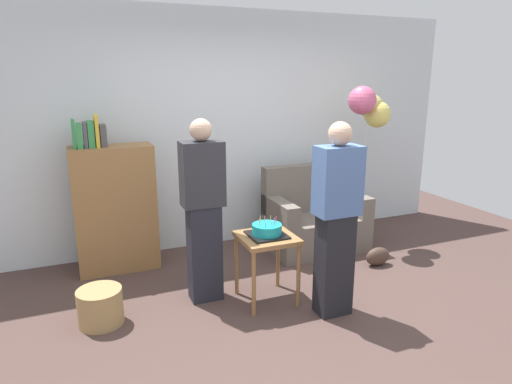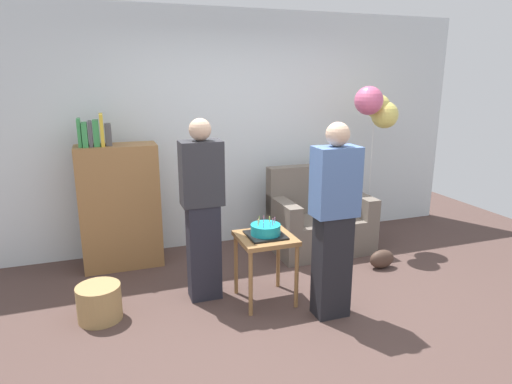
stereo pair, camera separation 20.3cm
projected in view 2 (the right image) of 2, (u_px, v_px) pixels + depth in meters
The scene contains 11 objects.
ground_plane at pixel (300, 321), 3.68m from camera, with size 8.00×8.00×0.00m, color #4C3833.
wall_back at pixel (229, 130), 5.21m from camera, with size 6.00×0.10×2.70m, color silver.
couch at pixel (319, 221), 5.16m from camera, with size 1.10×0.70×0.96m.
bookshelf at pixel (119, 204), 4.61m from camera, with size 0.80×0.36×1.61m.
side_table at pixel (265, 246), 3.90m from camera, with size 0.48×0.48×0.61m.
birthday_cake at pixel (266, 231), 3.87m from camera, with size 0.32×0.32×0.17m.
person_blowing_candles at pixel (203, 210), 3.89m from camera, with size 0.36×0.22×1.63m.
person_holding_cake at pixel (334, 221), 3.59m from camera, with size 0.36×0.22×1.63m.
wicker_basket at pixel (99, 303), 3.68m from camera, with size 0.36×0.36×0.30m, color #A88451.
handbag at pixel (382, 259), 4.68m from camera, with size 0.28×0.14×0.20m, color #473328.
balloon_bunch at pixel (378, 109), 4.98m from camera, with size 0.58×0.41×1.86m.
Camera 2 is at (-1.44, -2.98, 1.97)m, focal length 31.18 mm.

